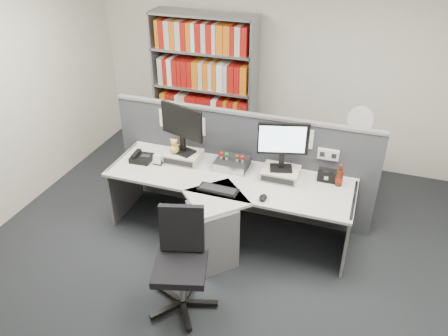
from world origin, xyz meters
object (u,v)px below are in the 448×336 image
at_px(desk_calendar, 158,160).
at_px(filing_cabinet, 352,171).
at_px(monitor_right, 283,142).
at_px(desktop_pc, 232,163).
at_px(keyboard, 218,190).
at_px(cola_bottle, 339,178).
at_px(speaker, 327,175).
at_px(office_chair, 181,258).
at_px(mouse, 263,198).
at_px(shelving_unit, 205,90).
at_px(desk, 222,209).
at_px(desk_phone, 141,158).
at_px(monitor_left, 182,125).
at_px(desk_fan, 360,122).

height_order(desk_calendar, filing_cabinet, desk_calendar).
height_order(monitor_right, desktop_pc, monitor_right).
bearing_deg(desktop_pc, keyboard, -88.57).
height_order(keyboard, cola_bottle, cola_bottle).
height_order(desktop_pc, cola_bottle, cola_bottle).
bearing_deg(speaker, office_chair, -127.72).
bearing_deg(speaker, keyboard, -151.26).
height_order(monitor_right, cola_bottle, monitor_right).
height_order(desk_calendar, speaker, speaker).
xyz_separation_m(desktop_pc, mouse, (0.47, -0.49, -0.02)).
bearing_deg(cola_bottle, monitor_right, -175.65).
relative_size(monitor_right, keyboard, 1.27).
height_order(keyboard, filing_cabinet, keyboard).
height_order(monitor_right, desk_calendar, monitor_right).
bearing_deg(filing_cabinet, desktop_pc, -141.44).
height_order(desk_calendar, shelving_unit, shelving_unit).
distance_m(desk_calendar, office_chair, 1.35).
distance_m(desk, keyboard, 0.29).
bearing_deg(mouse, desk_phone, 168.97).
relative_size(monitor_right, speaker, 2.83).
bearing_deg(desk, shelving_unit, 115.96).
xyz_separation_m(monitor_left, desk_calendar, (-0.23, -0.17, -0.38)).
relative_size(monitor_right, desk_fan, 1.03).
bearing_deg(desk_phone, desk_calendar, -2.45).
height_order(monitor_right, filing_cabinet, monitor_right).
height_order(speaker, office_chair, office_chair).
xyz_separation_m(monitor_right, mouse, (-0.07, -0.45, -0.39)).
relative_size(desk_calendar, desk_fan, 0.23).
relative_size(filing_cabinet, desk_fan, 1.38).
xyz_separation_m(desktop_pc, speaker, (1.01, 0.06, 0.02)).
distance_m(desk, monitor_left, 0.99).
bearing_deg(desktop_pc, shelving_unit, 121.31).
bearing_deg(speaker, monitor_left, -176.60).
xyz_separation_m(cola_bottle, shelving_unit, (-2.00, 1.42, 0.17)).
height_order(desk, cola_bottle, cola_bottle).
relative_size(monitor_left, filing_cabinet, 0.78).
bearing_deg(desk_phone, filing_cabinet, 27.86).
relative_size(monitor_right, desk_phone, 2.20).
relative_size(monitor_right, shelving_unit, 0.26).
relative_size(desktop_pc, speaker, 1.88).
relative_size(speaker, cola_bottle, 0.76).
bearing_deg(desk_calendar, cola_bottle, 6.46).
bearing_deg(office_chair, mouse, 57.47).
bearing_deg(speaker, monitor_right, -168.69).
height_order(monitor_left, desk_phone, monitor_left).
relative_size(desk_phone, office_chair, 0.25).
bearing_deg(keyboard, monitor_right, 40.54).
bearing_deg(keyboard, filing_cabinet, 50.30).
bearing_deg(shelving_unit, cola_bottle, -35.33).
bearing_deg(desk_fan, desk, -130.62).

